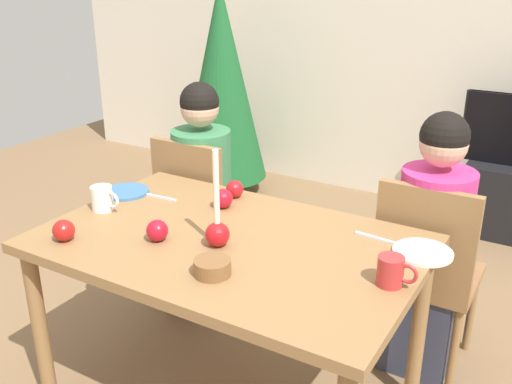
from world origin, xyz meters
name	(u,v)px	position (x,y,z in m)	size (l,w,h in m)	color
back_wall	(431,25)	(0.00, 2.60, 1.30)	(6.40, 0.10, 2.60)	beige
dining_table	(229,259)	(0.00, 0.00, 0.67)	(1.40, 0.90, 0.75)	olive
chair_left	(200,210)	(-0.58, 0.61, 0.51)	(0.40, 0.40, 0.90)	olive
chair_right	(427,267)	(0.60, 0.61, 0.51)	(0.40, 0.40, 0.90)	olive
person_left_child	(203,198)	(-0.58, 0.64, 0.57)	(0.30, 0.30, 1.17)	#33384C
person_right_child	(430,251)	(0.60, 0.64, 0.57)	(0.30, 0.30, 1.17)	#33384C
christmas_tree	(222,82)	(-1.35, 1.97, 0.87)	(0.67, 0.67, 1.69)	brown
candle_centerpiece	(217,227)	(-0.01, -0.06, 0.82)	(0.09, 0.09, 0.36)	red
plate_left	(126,192)	(-0.65, 0.15, 0.76)	(0.20, 0.20, 0.01)	teal
plate_right	(423,252)	(0.65, 0.25, 0.76)	(0.21, 0.21, 0.01)	white
mug_left	(103,198)	(-0.59, -0.04, 0.80)	(0.13, 0.09, 0.10)	white
mug_right	(391,271)	(0.62, -0.01, 0.80)	(0.13, 0.08, 0.10)	#B72D2D
fork_left	(159,197)	(-0.48, 0.19, 0.75)	(0.18, 0.01, 0.01)	silver
fork_right	(377,238)	(0.48, 0.28, 0.75)	(0.18, 0.01, 0.01)	silver
bowl_walnuts	(212,267)	(0.10, -0.24, 0.78)	(0.12, 0.12, 0.05)	brown
apple_near_candle	(223,199)	(-0.18, 0.24, 0.79)	(0.08, 0.08, 0.08)	#B61322
apple_by_left_plate	(157,231)	(-0.22, -0.14, 0.79)	(0.08, 0.08, 0.08)	#B21223
apple_by_right_mug	(64,230)	(-0.51, -0.32, 0.79)	(0.08, 0.08, 0.08)	#AE1916
apple_far_edge	(235,189)	(-0.20, 0.36, 0.79)	(0.08, 0.08, 0.08)	red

